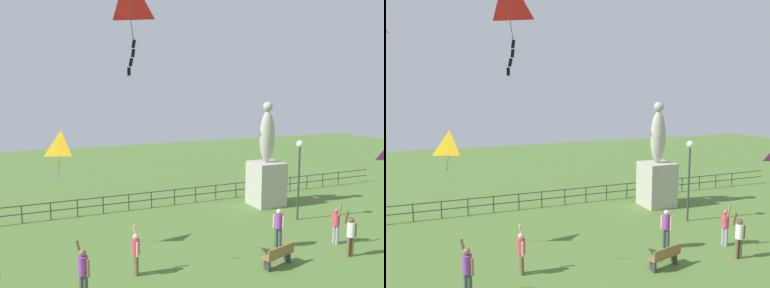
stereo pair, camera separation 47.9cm
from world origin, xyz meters
The scene contains 10 objects.
statue_monument centered at (7.79, 11.86, 1.92)m, with size 1.76×1.76×6.07m.
lamppost centered at (7.78, 8.88, 3.07)m, with size 0.36×0.36×4.20m.
park_bench centered at (3.54, 4.57, 0.46)m, with size 1.55×0.80×0.85m.
person_0 centered at (7.24, 5.52, 0.95)m, with size 0.30×0.51×1.90m.
person_2 centered at (4.66, 6.20, 0.98)m, with size 0.32×0.45×1.70m.
person_4 centered at (6.80, 4.22, 0.97)m, with size 0.51×0.37×1.94m.
person_6 centered at (-1.70, 6.07, 0.93)m, with size 0.29×0.48×1.85m.
person_7 centered at (-3.75, 4.98, 1.03)m, with size 0.41×0.53×2.04m.
kite_2 centered at (-3.81, 9.76, 4.46)m, with size 0.98×1.07×2.08m.
waterfront_railing centered at (-0.43, 14.00, 0.62)m, with size 36.02×0.06×0.95m.
Camera 1 is at (-5.42, -7.72, 6.84)m, focal length 37.83 mm.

